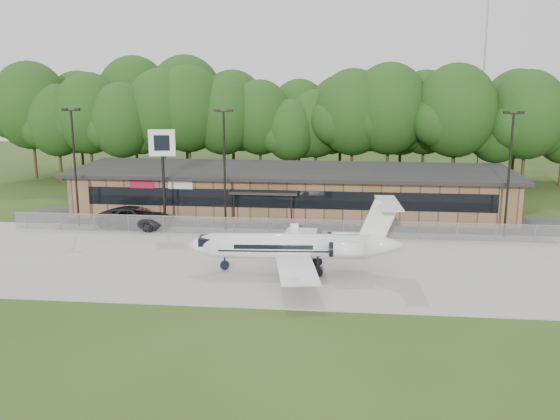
# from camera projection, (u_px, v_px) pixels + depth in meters

# --- Properties ---
(ground) EXTENTS (160.00, 160.00, 0.00)m
(ground) POSITION_uv_depth(u_px,v_px,m) (256.00, 302.00, 36.57)
(ground) COLOR #2D4016
(ground) RESTS_ON ground
(apron) EXTENTS (64.00, 18.00, 0.08)m
(apron) POSITION_uv_depth(u_px,v_px,m) (272.00, 261.00, 44.33)
(apron) COLOR #9E9B93
(apron) RESTS_ON ground
(parking_lot) EXTENTS (50.00, 9.00, 0.06)m
(parking_lot) POSITION_uv_depth(u_px,v_px,m) (287.00, 223.00, 55.49)
(parking_lot) COLOR #383835
(parking_lot) RESTS_ON ground
(terminal) EXTENTS (41.00, 11.65, 4.30)m
(terminal) POSITION_uv_depth(u_px,v_px,m) (292.00, 190.00, 59.33)
(terminal) COLOR #8F6047
(terminal) RESTS_ON ground
(fence) EXTENTS (46.00, 0.04, 1.52)m
(fence) POSITION_uv_depth(u_px,v_px,m) (282.00, 227.00, 50.96)
(fence) COLOR gray
(fence) RESTS_ON ground
(treeline) EXTENTS (72.00, 12.00, 15.00)m
(treeline) POSITION_uv_depth(u_px,v_px,m) (305.00, 120.00, 75.70)
(treeline) COLOR #1E3B13
(treeline) RESTS_ON ground
(radio_mast) EXTENTS (0.20, 0.20, 25.00)m
(radio_mast) POSITION_uv_depth(u_px,v_px,m) (483.00, 77.00, 78.18)
(radio_mast) COLOR gray
(radio_mast) RESTS_ON ground
(light_pole_left) EXTENTS (1.55, 0.30, 10.23)m
(light_pole_left) POSITION_uv_depth(u_px,v_px,m) (74.00, 159.00, 53.12)
(light_pole_left) COLOR black
(light_pole_left) RESTS_ON ground
(light_pole_mid) EXTENTS (1.55, 0.30, 10.23)m
(light_pole_mid) POSITION_uv_depth(u_px,v_px,m) (224.00, 161.00, 51.79)
(light_pole_mid) COLOR black
(light_pole_mid) RESTS_ON ground
(light_pole_right) EXTENTS (1.55, 0.30, 10.23)m
(light_pole_right) POSITION_uv_depth(u_px,v_px,m) (510.00, 165.00, 49.44)
(light_pole_right) COLOR black
(light_pole_right) RESTS_ON ground
(business_jet) EXTENTS (14.91, 13.28, 5.02)m
(business_jet) POSITION_uv_depth(u_px,v_px,m) (298.00, 247.00, 41.66)
(business_jet) COLOR white
(business_jet) RESTS_ON ground
(suv) EXTENTS (6.93, 4.10, 1.81)m
(suv) POSITION_uv_depth(u_px,v_px,m) (135.00, 218.00, 53.80)
(suv) COLOR #2E2E31
(suv) RESTS_ON ground
(pole_sign) EXTENTS (2.24, 0.56, 8.49)m
(pole_sign) POSITION_uv_depth(u_px,v_px,m) (162.00, 153.00, 52.51)
(pole_sign) COLOR black
(pole_sign) RESTS_ON ground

